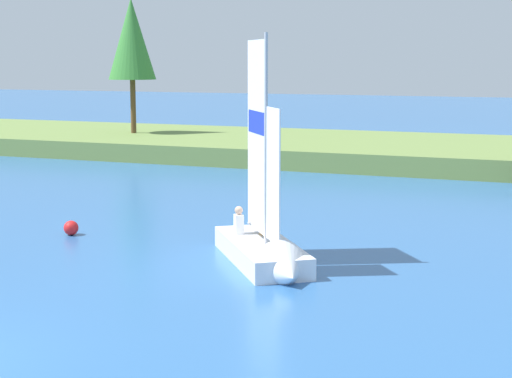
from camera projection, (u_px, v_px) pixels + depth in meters
shore_bank at (367, 150)px, 39.68m from camera, size 80.00×11.37×0.87m
shoreline_tree_midleft at (132, 39)px, 43.18m from camera, size 2.49×2.49×7.05m
sailboat at (269, 249)px, 18.78m from camera, size 3.74×4.38×5.69m
channel_buoy at (71, 228)px, 22.40m from camera, size 0.40×0.40×0.40m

